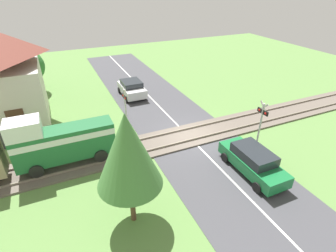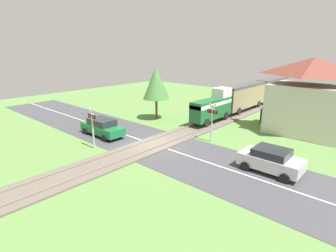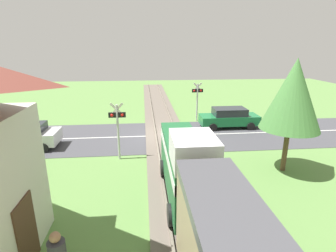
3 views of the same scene
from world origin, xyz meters
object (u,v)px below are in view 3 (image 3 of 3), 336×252
at_px(crossing_signal_west_approach, 197,97).
at_px(crossing_signal_east_approach, 118,124).
at_px(car_far_side, 27,136).
at_px(car_near_crossing, 229,118).

xyz_separation_m(crossing_signal_west_approach, crossing_signal_east_approach, (5.78, 7.19, 0.00)).
distance_m(car_far_side, crossing_signal_west_approach, 12.57).
height_order(car_far_side, crossing_signal_west_approach, crossing_signal_west_approach).
bearing_deg(car_near_crossing, crossing_signal_east_approach, 32.77).
relative_size(car_far_side, crossing_signal_east_approach, 1.15).
height_order(car_near_crossing, crossing_signal_east_approach, crossing_signal_east_approach).
relative_size(car_near_crossing, crossing_signal_east_approach, 1.38).
bearing_deg(car_near_crossing, crossing_signal_west_approach, -46.57).
bearing_deg(car_far_side, crossing_signal_east_approach, 159.18).
bearing_deg(car_far_side, car_near_crossing, -167.95).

